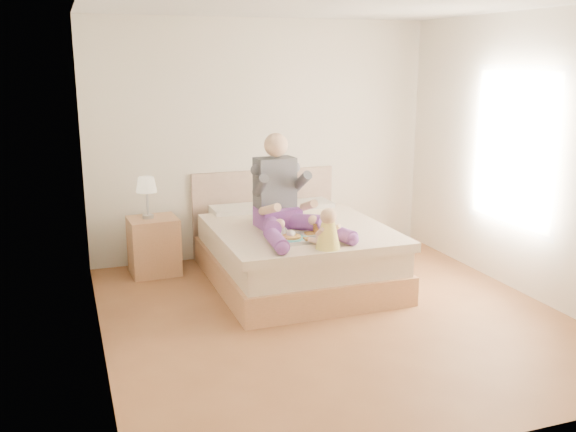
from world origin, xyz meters
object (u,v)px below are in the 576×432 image
object	(u,v)px
bed	(293,250)
baby	(327,232)
tray	(301,236)
adult	(283,202)
nightstand	(154,246)

from	to	relation	value
bed	baby	bearing A→B (deg)	-91.44
tray	baby	bearing A→B (deg)	-72.03
adult	tray	bearing A→B (deg)	-89.04
tray	baby	distance (m)	0.39
baby	nightstand	bearing A→B (deg)	111.79
adult	tray	distance (m)	0.46
bed	baby	xyz separation A→B (m)	(-0.02, -0.98, 0.44)
bed	nightstand	world-z (taller)	bed
baby	bed	bearing A→B (deg)	71.44
nightstand	tray	distance (m)	1.79
nightstand	adult	distance (m)	1.58
nightstand	tray	xyz separation A→B (m)	(1.19, -1.29, 0.33)
bed	adult	bearing A→B (deg)	-127.13
adult	baby	size ratio (longest dim) A/B	3.23
adult	tray	size ratio (longest dim) A/B	2.54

